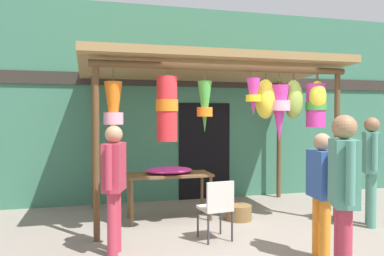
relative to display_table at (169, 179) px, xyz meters
The scene contains 11 objects.
ground_plane 1.44m from the display_table, 40.47° to the right, with size 30.00×30.00×0.00m, color gray.
shop_facade 2.24m from the display_table, 58.25° to the left, with size 10.69×0.29×3.95m.
market_stall_canopy 1.82m from the display_table, ahead, with size 4.31×2.48×2.70m.
display_table is the anchor object (origin of this frame).
flower_heap_on_table 0.15m from the display_table, ahead, with size 0.78×0.55×0.11m.
folding_chair 1.34m from the display_table, 71.93° to the right, with size 0.44×0.44×0.84m.
wicker_basket_by_table 1.29m from the display_table, 16.68° to the right, with size 0.42×0.42×0.25m, color brown.
vendor_in_orange 2.66m from the display_table, 58.15° to the right, with size 0.26×0.59×1.52m.
customer_foreground 3.22m from the display_table, 22.30° to the right, with size 0.39×0.53×1.71m.
shopper_by_bananas 1.74m from the display_table, 125.21° to the right, with size 0.33×0.57×1.61m.
passerby_at_right 3.29m from the display_table, 70.76° to the right, with size 0.36×0.55×1.74m.
Camera 1 is at (-2.27, -5.47, 1.73)m, focal length 36.18 mm.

